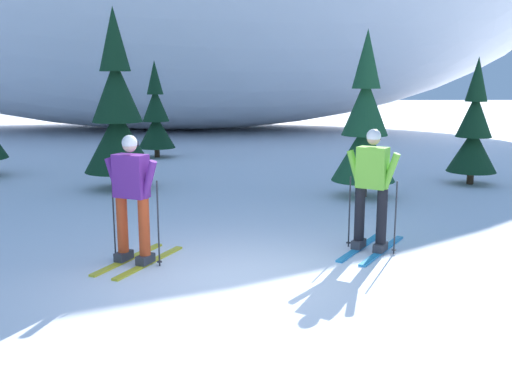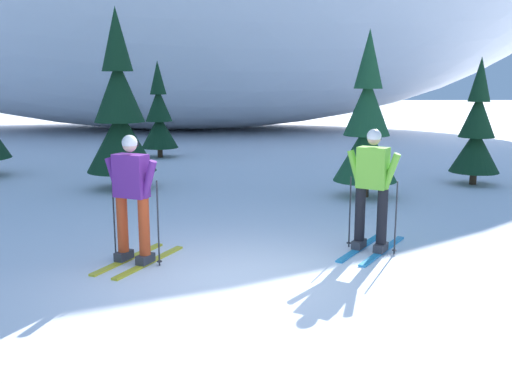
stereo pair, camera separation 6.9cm
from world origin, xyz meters
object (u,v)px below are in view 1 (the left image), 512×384
Objects in this scene: skier_lime_jacket at (372,188)px; skier_purple_jacket at (132,196)px; pine_tree_far_right at (474,132)px; pine_tree_center at (156,117)px; pine_tree_center_left at (117,115)px; pine_tree_center_right at (365,128)px.

skier_lime_jacket reaches higher than skier_purple_jacket.
skier_purple_jacket is at bearing -171.06° from skier_lime_jacket.
skier_lime_jacket is at bearing -123.51° from pine_tree_far_right.
skier_purple_jacket is at bearing -82.86° from pine_tree_center.
pine_tree_far_right is (3.58, 5.40, 0.31)m from skier_lime_jacket.
pine_tree_center is at bearing 89.72° from pine_tree_center_left.
pine_tree_center_right is (5.38, -6.31, 0.19)m from pine_tree_center.
pine_tree_center_right reaches higher than pine_tree_center.
pine_tree_center reaches higher than pine_tree_far_right.
pine_tree_far_right is at bearing 3.18° from pine_tree_center_left.
skier_purple_jacket is 0.58× the size of pine_tree_center.
pine_tree_center_right is 3.25m from pine_tree_far_right.
pine_tree_center_right reaches higher than skier_purple_jacket.
pine_tree_center_left reaches higher than pine_tree_center_right.
pine_tree_center_right is 1.17× the size of pine_tree_far_right.
pine_tree_center is at bearing 97.14° from skier_purple_jacket.
skier_purple_jacket is 0.44× the size of pine_tree_center_left.
skier_purple_jacket is at bearing -75.87° from pine_tree_center_left.
pine_tree_far_right is at bearing -30.39° from pine_tree_center.
skier_lime_jacket is at bearing -65.37° from pine_tree_center.
pine_tree_far_right reaches higher than skier_purple_jacket.
pine_tree_center is at bearing 149.61° from pine_tree_far_right.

